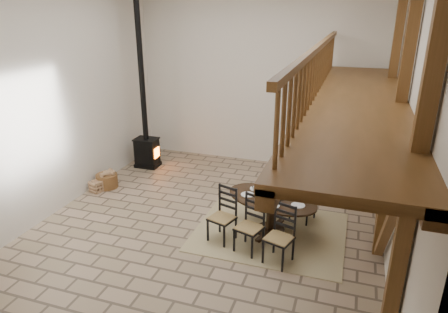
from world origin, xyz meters
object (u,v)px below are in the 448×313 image
(log_basket, at_px, (107,180))
(log_stack, at_px, (96,187))
(dining_table, at_px, (268,216))
(wood_stove, at_px, (145,129))

(log_basket, height_order, log_stack, log_basket)
(dining_table, bearing_deg, log_stack, -170.32)
(wood_stove, distance_m, log_stack, 2.22)
(dining_table, relative_size, log_basket, 4.49)
(wood_stove, bearing_deg, dining_table, -32.87)
(dining_table, height_order, wood_stove, wood_stove)
(wood_stove, bearing_deg, log_stack, -102.38)
(wood_stove, xyz_separation_m, log_stack, (-0.39, -1.95, -0.98))
(dining_table, xyz_separation_m, log_basket, (-4.42, 0.93, -0.23))
(dining_table, height_order, log_basket, dining_table)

